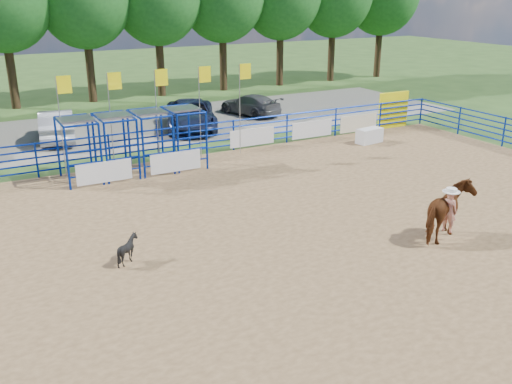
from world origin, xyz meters
The scene contains 11 objects.
ground centered at (0.00, 0.00, 0.00)m, with size 120.00×120.00×0.00m, color #3A5C24.
arena_dirt centered at (0.00, 0.00, 0.01)m, with size 30.00×20.00×0.02m, color #937249.
gravel_strip centered at (0.00, 17.00, 0.01)m, with size 40.00×10.00×0.01m, color gray.
announcer_table centered at (9.66, 7.98, 0.39)m, with size 1.38×0.64×0.73m, color silver.
horse_and_rider centered at (4.24, -2.50, 0.97)m, with size 2.35×1.75×2.35m.
calf centered at (-4.95, 0.62, 0.43)m, with size 0.66×0.74×0.82m, color black.
car_b centered at (-4.14, 16.08, 0.79)m, with size 1.65×4.74×1.56m, color #999CA1.
car_c centered at (2.87, 15.06, 0.80)m, with size 2.61×5.65×1.57m, color #151C36.
car_d centered at (7.55, 16.97, 0.63)m, with size 1.75×4.29×1.25m, color #535355.
perimeter_fence centered at (0.00, 0.00, 0.75)m, with size 30.10×20.10×1.50m.
chute_assembly centered at (-1.90, 8.84, 1.26)m, with size 19.32×2.41×4.20m.
Camera 1 is at (-8.69, -14.02, 7.41)m, focal length 40.00 mm.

